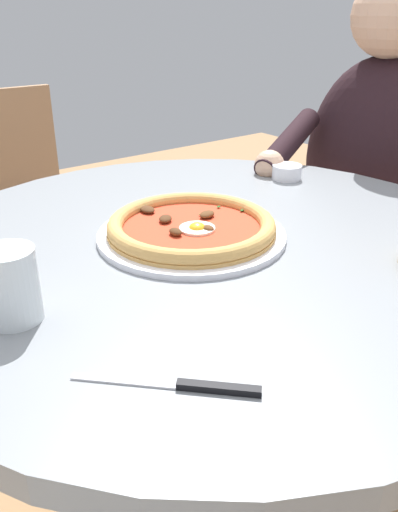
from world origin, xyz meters
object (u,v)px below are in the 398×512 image
at_px(pizza_on_plate, 191,228).
at_px(cafe_chair_diner, 379,223).
at_px(cafe_chair_spare_far, 20,200).
at_px(diner_person, 361,233).
at_px(water_glass, 11,290).
at_px(ramekin_capers, 287,171).
at_px(dining_table, 211,320).
at_px(steak_knife, 193,386).

bearing_deg(pizza_on_plate, cafe_chair_diner, 12.20).
distance_m(pizza_on_plate, cafe_chair_spare_far, 1.04).
bearing_deg(pizza_on_plate, diner_person, 11.87).
xyz_separation_m(water_glass, ramekin_capers, (0.70, 0.21, -0.02)).
bearing_deg(dining_table, cafe_chair_diner, 14.57).
distance_m(pizza_on_plate, ramekin_capers, 0.39).
bearing_deg(steak_knife, water_glass, 111.75).
height_order(ramekin_capers, diner_person, diner_person).
height_order(steak_knife, cafe_chair_spare_far, cafe_chair_spare_far).
bearing_deg(cafe_chair_spare_far, pizza_on_plate, -92.31).
xyz_separation_m(dining_table, diner_person, (0.68, 0.18, -0.06)).
bearing_deg(water_glass, cafe_chair_diner, 12.25).
xyz_separation_m(ramekin_capers, cafe_chair_spare_far, (-0.33, 0.87, -0.24)).
height_order(water_glass, cafe_chair_diner, water_glass).
relative_size(diner_person, cafe_chair_diner, 1.42).
bearing_deg(pizza_on_plate, ramekin_capers, 20.39).
bearing_deg(steak_knife, pizza_on_plate, 53.63).
bearing_deg(pizza_on_plate, steak_knife, -126.37).
height_order(steak_knife, ramekin_capers, ramekin_capers).
bearing_deg(dining_table, pizza_on_plate, 120.89).
relative_size(water_glass, cafe_chair_diner, 0.12).
relative_size(pizza_on_plate, steak_knife, 2.11).
bearing_deg(pizza_on_plate, cafe_chair_spare_far, 87.69).
bearing_deg(ramekin_capers, diner_person, 1.55).
bearing_deg(ramekin_capers, cafe_chair_spare_far, 110.75).
distance_m(dining_table, cafe_chair_spare_far, 1.04).
relative_size(ramekin_capers, cafe_chair_spare_far, 0.08).
distance_m(diner_person, cafe_chair_diner, 0.14).
height_order(diner_person, cafe_chair_spare_far, diner_person).
bearing_deg(pizza_on_plate, water_glass, -167.64).
height_order(steak_knife, diner_person, diner_person).
distance_m(dining_table, pizza_on_plate, 0.18).
xyz_separation_m(steak_knife, cafe_chair_spare_far, (0.27, 1.32, -0.23)).
bearing_deg(cafe_chair_diner, diner_person, -166.10).
xyz_separation_m(pizza_on_plate, steak_knife, (-0.23, -0.32, -0.01)).
relative_size(pizza_on_plate, water_glass, 3.34).
relative_size(dining_table, steak_knife, 6.84).
xyz_separation_m(steak_knife, cafe_chair_diner, (1.06, 0.49, -0.24)).
relative_size(dining_table, cafe_chair_diner, 1.25).
bearing_deg(diner_person, water_glass, -167.97).
relative_size(steak_knife, ramekin_capers, 2.28).
height_order(water_glass, steak_knife, water_glass).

